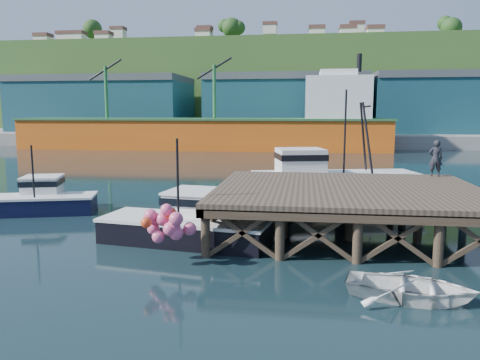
% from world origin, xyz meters
% --- Properties ---
extents(ground, '(300.00, 300.00, 0.00)m').
position_xyz_m(ground, '(0.00, 0.00, 0.00)').
color(ground, black).
rests_on(ground, ground).
extents(wharf, '(12.00, 10.00, 2.62)m').
position_xyz_m(wharf, '(5.50, -0.19, 1.94)').
color(wharf, brown).
rests_on(wharf, ground).
extents(far_quay, '(160.00, 40.00, 2.00)m').
position_xyz_m(far_quay, '(0.00, 70.00, 1.00)').
color(far_quay, gray).
rests_on(far_quay, ground).
extents(warehouse_left, '(32.00, 16.00, 9.00)m').
position_xyz_m(warehouse_left, '(-35.00, 65.00, 6.50)').
color(warehouse_left, '#1A4E56').
rests_on(warehouse_left, far_quay).
extents(warehouse_mid, '(28.00, 16.00, 9.00)m').
position_xyz_m(warehouse_mid, '(0.00, 65.00, 6.50)').
color(warehouse_mid, '#1A4E56').
rests_on(warehouse_mid, far_quay).
extents(warehouse_right, '(30.00, 16.00, 9.00)m').
position_xyz_m(warehouse_right, '(30.00, 65.00, 6.50)').
color(warehouse_right, '#1A4E56').
rests_on(warehouse_right, far_quay).
extents(cargo_ship, '(55.50, 10.00, 13.75)m').
position_xyz_m(cargo_ship, '(-8.46, 48.00, 3.31)').
color(cargo_ship, orange).
rests_on(cargo_ship, ground).
extents(hillside, '(220.00, 50.00, 22.00)m').
position_xyz_m(hillside, '(0.00, 100.00, 11.00)').
color(hillside, '#2D511E').
rests_on(hillside, ground).
extents(boat_navy, '(6.47, 4.21, 3.81)m').
position_xyz_m(boat_navy, '(-11.04, 1.94, 0.77)').
color(boat_navy, black).
rests_on(boat_navy, ground).
extents(boat_black, '(7.59, 6.31, 4.49)m').
position_xyz_m(boat_black, '(-1.42, -2.53, 0.82)').
color(boat_black, black).
rests_on(boat_black, ground).
extents(trawler, '(10.87, 5.94, 6.90)m').
position_xyz_m(trawler, '(5.27, 7.69, 1.42)').
color(trawler, tan).
rests_on(trawler, ground).
extents(dinghy, '(4.23, 3.42, 0.77)m').
position_xyz_m(dinghy, '(6.71, -7.96, 0.39)').
color(dinghy, white).
rests_on(dinghy, ground).
extents(dockworker, '(0.74, 0.51, 1.94)m').
position_xyz_m(dockworker, '(10.46, 4.27, 3.09)').
color(dockworker, black).
rests_on(dockworker, wharf).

